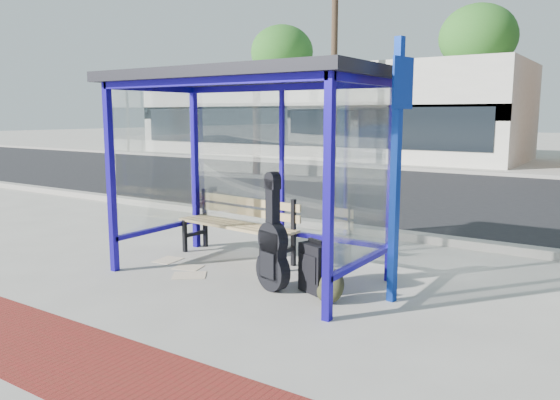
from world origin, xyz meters
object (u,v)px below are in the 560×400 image
Objects in this scene: bench at (239,222)px; guitar_bag at (273,250)px; backpack at (330,287)px; suitcase at (315,268)px.

guitar_bag reaches higher than bench.
backpack is (0.72, -0.01, -0.29)m from guitar_bag.
bench is 3.14× the size of suitcase.
suitcase is 0.38m from backpack.
suitcase is at bearing -18.87° from bench.
bench is 2.13m from backpack.
backpack is (0.30, -0.20, -0.11)m from suitcase.
bench is at bearing 171.49° from backpack.
bench is 5.28× the size of backpack.
guitar_bag is 0.78m from backpack.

